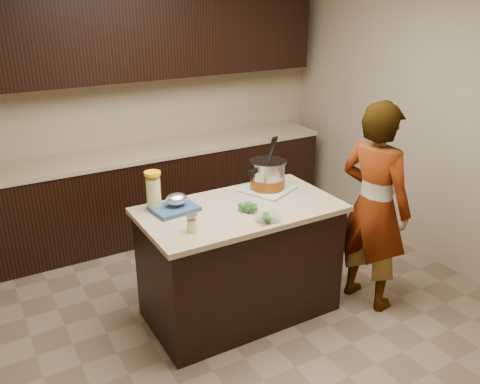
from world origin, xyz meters
The scene contains 13 objects.
ground_plane centered at (0.00, 0.00, 0.00)m, with size 4.00×4.00×0.00m, color brown.
room_shell centered at (0.00, 0.00, 1.71)m, with size 4.04×4.04×2.72m.
back_cabinets centered at (0.00, 1.74, 0.94)m, with size 3.60×0.63×2.33m.
island centered at (0.00, 0.00, 0.45)m, with size 1.46×0.81×0.90m.
dish_towel centered at (0.36, 0.19, 0.91)m, with size 0.36×0.36×0.02m, color #5E7F55.
stock_pot centered at (0.36, 0.19, 1.01)m, with size 0.40×0.34×0.41m.
lemonade_pitcher centered at (-0.55, 0.28, 1.03)m, with size 0.14×0.14×0.28m.
mason_jar centered at (-0.47, -0.18, 0.96)m, with size 0.10×0.10×0.13m.
broccoli_tub_left centered at (0.01, -0.06, 0.92)m, with size 0.13×0.13×0.05m.
broccoli_tub_right centered at (0.03, -0.11, 0.92)m, with size 0.11×0.11×0.05m.
broccoli_tub_rect centered at (0.05, -0.31, 0.93)m, with size 0.17×0.13×0.06m.
blue_tray centered at (-0.43, 0.19, 0.94)m, with size 0.34×0.29×0.12m.
person centered at (0.98, -0.36, 0.83)m, with size 0.60×0.40×1.65m, color gray.
Camera 1 is at (-1.70, -2.94, 2.38)m, focal length 38.00 mm.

